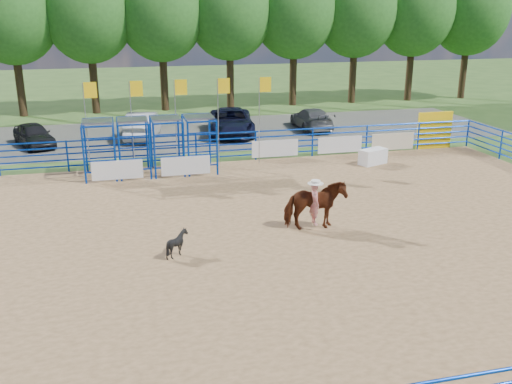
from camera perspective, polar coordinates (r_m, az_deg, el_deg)
ground at (r=18.86m, az=-1.52°, el=-4.84°), size 120.00×120.00×0.00m
arena_dirt at (r=18.85m, az=-1.52°, el=-4.82°), size 30.00×20.00×0.02m
gravel_strip at (r=34.96m, az=-7.64°, el=5.72°), size 40.00×10.00×0.01m
announcer_table at (r=28.43m, az=11.61°, el=3.49°), size 1.54×1.12×0.74m
horse_and_rider at (r=19.51m, az=5.91°, el=-1.11°), size 2.11×1.06×2.49m
calf at (r=17.68m, az=-7.88°, el=-5.10°), size 0.76×0.68×0.82m
car_a at (r=33.76m, az=-21.33°, el=5.34°), size 2.86×4.09×1.29m
car_b at (r=34.21m, az=-11.23°, el=6.61°), size 2.53×4.95×1.56m
car_c at (r=34.59m, az=-2.49°, el=7.04°), size 3.35×5.84×1.53m
car_d at (r=36.34m, az=5.58°, el=7.32°), size 2.01×4.58×1.31m
perimeter_fence at (r=18.58m, az=-1.54°, el=-2.71°), size 30.10×20.10×1.50m
chute_assembly at (r=26.58m, az=-9.75°, el=4.53°), size 19.32×2.41×4.20m
treeline at (r=43.15m, az=-9.55°, el=18.00°), size 56.40×6.40×11.24m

